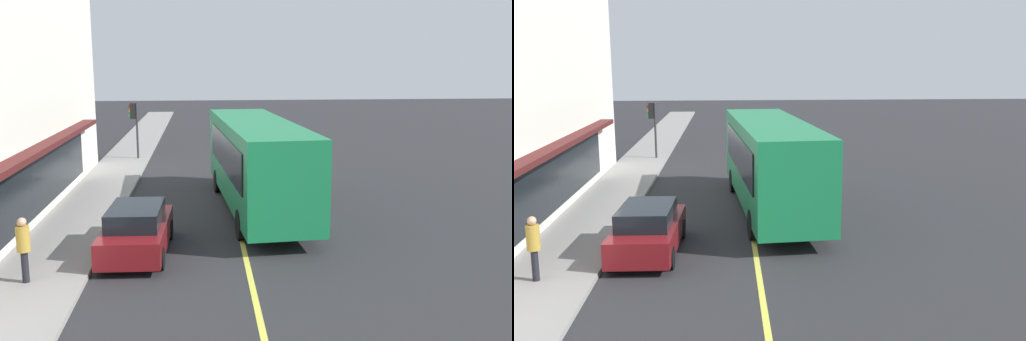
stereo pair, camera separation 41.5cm
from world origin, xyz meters
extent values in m
plane|color=#28282B|center=(0.00, 0.00, 0.00)|extent=(120.00, 120.00, 0.00)
cube|color=gray|center=(0.00, 5.68, 0.07)|extent=(80.00, 2.69, 0.15)
cube|color=#D8D14C|center=(0.00, 0.00, 0.00)|extent=(36.00, 0.16, 0.01)
cube|color=#4C1919|center=(-2.98, 6.77, 2.80)|extent=(15.62, 0.70, 0.20)
cube|color=black|center=(-2.98, 6.99, 1.50)|extent=(13.38, 0.08, 2.00)
cube|color=#197F47|center=(-2.44, -0.84, 2.00)|extent=(11.16, 3.37, 3.00)
cube|color=black|center=(2.99, -0.41, 2.36)|extent=(0.29, 2.10, 1.80)
cube|color=black|center=(-2.84, 0.40, 2.36)|extent=(8.78, 0.76, 1.32)
cube|color=black|center=(-2.64, -2.13, 2.36)|extent=(8.78, 0.76, 1.32)
cube|color=#0CF259|center=(3.06, -0.40, 3.25)|extent=(0.23, 1.90, 0.36)
cube|color=#2D2D33|center=(3.09, -0.40, 0.75)|extent=(0.35, 2.41, 0.40)
cylinder|color=black|center=(0.98, 0.56, 0.50)|extent=(1.02, 0.38, 1.00)
cylinder|color=black|center=(1.16, -1.69, 0.50)|extent=(1.02, 0.38, 1.00)
cylinder|color=black|center=(-6.04, 0.00, 0.50)|extent=(1.02, 0.38, 1.00)
cylinder|color=black|center=(-5.86, -2.25, 0.50)|extent=(1.02, 0.38, 1.00)
cylinder|color=#2D2D33|center=(9.53, 4.96, 1.75)|extent=(0.12, 0.12, 3.20)
cube|color=black|center=(9.53, 5.16, 2.90)|extent=(0.30, 0.30, 0.90)
sphere|color=red|center=(9.53, 5.33, 3.17)|extent=(0.18, 0.18, 0.18)
sphere|color=orange|center=(9.53, 5.33, 2.90)|extent=(0.18, 0.18, 0.18)
sphere|color=green|center=(9.53, 5.33, 2.63)|extent=(0.18, 0.18, 0.18)
cube|color=maroon|center=(-7.12, 3.23, 0.60)|extent=(4.36, 1.95, 0.75)
cube|color=black|center=(-7.27, 3.24, 1.25)|extent=(2.46, 1.59, 0.55)
cylinder|color=black|center=(-5.67, 4.00, 0.32)|extent=(0.65, 0.24, 0.64)
cylinder|color=black|center=(-5.73, 2.36, 0.32)|extent=(0.65, 0.24, 0.64)
cylinder|color=black|center=(-8.51, 4.10, 0.32)|extent=(0.65, 0.24, 0.64)
cylinder|color=black|center=(-8.57, 2.46, 0.32)|extent=(0.65, 0.24, 0.64)
cylinder|color=black|center=(-9.56, 5.81, 0.57)|extent=(0.18, 0.18, 0.83)
cylinder|color=#B28C33|center=(-9.56, 5.81, 1.31)|extent=(0.34, 0.34, 0.66)
sphere|color=tan|center=(-9.56, 5.81, 1.76)|extent=(0.23, 0.23, 0.23)
camera|label=1|loc=(-24.12, 1.23, 5.79)|focal=40.51mm
camera|label=2|loc=(-24.15, 0.82, 5.79)|focal=40.51mm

